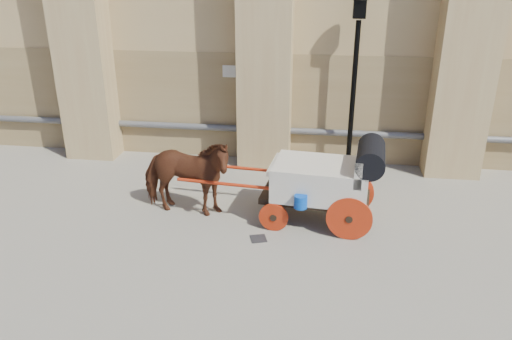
# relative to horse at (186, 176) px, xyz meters

# --- Properties ---
(ground) EXTENTS (90.00, 90.00, 0.00)m
(ground) POSITION_rel_horse_xyz_m (2.35, -0.33, -0.91)
(ground) COLOR gray
(ground) RESTS_ON ground
(horse) EXTENTS (2.24, 1.18, 1.83)m
(horse) POSITION_rel_horse_xyz_m (0.00, 0.00, 0.00)
(horse) COLOR brown
(horse) RESTS_ON ground
(carriage) EXTENTS (4.43, 1.63, 1.90)m
(carriage) POSITION_rel_horse_xyz_m (3.09, 0.04, 0.11)
(carriage) COLOR black
(carriage) RESTS_ON ground
(street_lamp) EXTENTS (0.44, 0.44, 4.68)m
(street_lamp) POSITION_rel_horse_xyz_m (3.66, 3.12, 1.59)
(street_lamp) COLOR black
(street_lamp) RESTS_ON ground
(drain_grate_near) EXTENTS (0.40, 0.40, 0.01)m
(drain_grate_near) POSITION_rel_horse_xyz_m (1.73, -0.89, -0.91)
(drain_grate_near) COLOR black
(drain_grate_near) RESTS_ON ground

